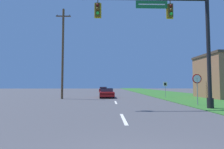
% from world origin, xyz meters
% --- Properties ---
extents(grass_verge_right, '(10.00, 110.00, 0.04)m').
position_xyz_m(grass_verge_right, '(10.50, 30.00, 0.02)').
color(grass_verge_right, '#2D6626').
rests_on(grass_verge_right, ground).
extents(road_center_line, '(0.16, 34.80, 0.01)m').
position_xyz_m(road_center_line, '(0.00, 22.00, 0.01)').
color(road_center_line, silver).
rests_on(road_center_line, ground).
extents(signal_mast, '(9.28, 0.47, 8.64)m').
position_xyz_m(signal_mast, '(4.26, 9.52, 5.29)').
color(signal_mast, black).
rests_on(signal_mast, grass_verge_right).
extents(car_ahead, '(2.00, 4.61, 1.19)m').
position_xyz_m(car_ahead, '(-0.91, 20.68, 0.60)').
color(car_ahead, black).
rests_on(car_ahead, ground).
extents(far_car, '(1.82, 4.58, 1.19)m').
position_xyz_m(far_car, '(-1.76, 38.91, 0.60)').
color(far_car, black).
rests_on(far_car, ground).
extents(stop_sign, '(0.76, 0.07, 2.50)m').
position_xyz_m(stop_sign, '(6.55, 11.54, 1.86)').
color(stop_sign, gray).
rests_on(stop_sign, grass_verge_right).
extents(route_sign_post, '(0.55, 0.06, 2.03)m').
position_xyz_m(route_sign_post, '(7.06, 20.94, 1.53)').
color(route_sign_post, gray).
rests_on(route_sign_post, grass_verge_right).
extents(utility_pole_near, '(1.80, 0.26, 11.00)m').
position_xyz_m(utility_pole_near, '(-6.22, 18.54, 5.66)').
color(utility_pole_near, brown).
rests_on(utility_pole_near, ground).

